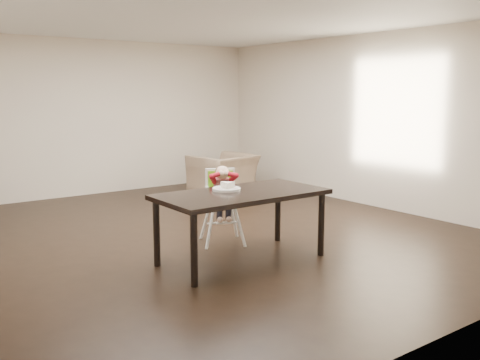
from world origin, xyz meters
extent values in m
plane|color=black|center=(0.00, 0.00, 0.00)|extent=(7.00, 7.00, 0.00)
cube|color=beige|center=(0.00, 3.50, 1.35)|extent=(6.00, 0.02, 2.70)
cube|color=beige|center=(0.00, -3.50, 1.35)|extent=(6.00, 0.02, 2.70)
cube|color=beige|center=(3.00, 0.00, 1.35)|extent=(0.02, 7.00, 2.70)
cube|color=white|center=(0.00, 0.00, 2.70)|extent=(6.00, 7.00, 0.02)
cube|color=black|center=(-0.36, -1.15, 0.72)|extent=(1.80, 0.90, 0.05)
cylinder|color=black|center=(-1.18, -1.52, 0.35)|extent=(0.07, 0.07, 0.70)
cylinder|color=black|center=(0.46, -1.52, 0.35)|extent=(0.07, 0.07, 0.70)
cylinder|color=black|center=(-1.18, -0.78, 0.35)|extent=(0.07, 0.07, 0.70)
cylinder|color=black|center=(0.46, -0.78, 0.35)|extent=(0.07, 0.07, 0.70)
cylinder|color=white|center=(-0.37, -0.54, 0.25)|extent=(0.05, 0.05, 0.50)
cylinder|color=white|center=(-0.04, -0.69, 0.25)|extent=(0.05, 0.05, 0.50)
cylinder|color=white|center=(-0.22, -0.22, 0.25)|extent=(0.05, 0.05, 0.50)
cylinder|color=white|center=(0.10, -0.36, 0.25)|extent=(0.05, 0.05, 0.50)
cube|color=white|center=(-0.13, -0.45, 0.50)|extent=(0.45, 0.44, 0.04)
cube|color=#6CC218|center=(-0.13, -0.45, 0.53)|extent=(0.37, 0.36, 0.03)
cube|color=white|center=(-0.08, -0.33, 0.70)|extent=(0.34, 0.19, 0.37)
cube|color=#6CC218|center=(-0.09, -0.35, 0.69)|extent=(0.28, 0.14, 0.34)
cube|color=black|center=(-0.17, -0.39, 0.69)|extent=(0.09, 0.16, 0.02)
cube|color=black|center=(-0.06, -0.44, 0.69)|extent=(0.09, 0.16, 0.02)
cylinder|color=#A41912|center=(-0.13, -0.45, 0.66)|extent=(0.27, 0.27, 0.24)
sphere|color=beige|center=(-0.14, -0.47, 0.86)|extent=(0.21, 0.21, 0.16)
ellipsoid|color=brown|center=(-0.13, -0.45, 0.87)|extent=(0.21, 0.21, 0.12)
sphere|color=beige|center=(-0.20, -0.53, 0.86)|extent=(0.09, 0.09, 0.07)
sphere|color=beige|center=(-0.15, -0.56, 0.86)|extent=(0.09, 0.09, 0.07)
cylinder|color=white|center=(-0.44, -0.98, 0.76)|extent=(0.33, 0.33, 0.02)
torus|color=white|center=(-0.44, -0.98, 0.77)|extent=(0.33, 0.33, 0.02)
imported|color=#94795E|center=(1.76, 2.27, 0.46)|extent=(1.15, 0.86, 0.91)
camera|label=1|loc=(-3.65, -5.60, 1.79)|focal=40.00mm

